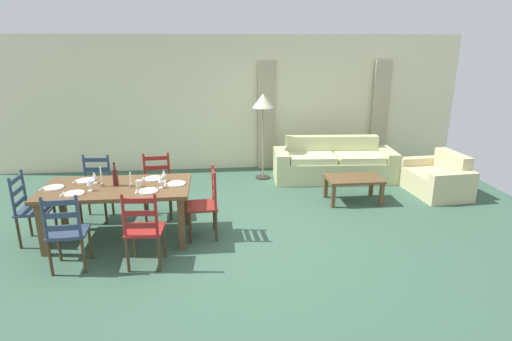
{
  "coord_description": "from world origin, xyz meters",
  "views": [
    {
      "loc": [
        -0.28,
        -5.24,
        2.56
      ],
      "look_at": [
        0.31,
        0.56,
        0.75
      ],
      "focal_mm": 29.22,
      "sensor_mm": 36.0,
      "label": 1
    }
  ],
  "objects_px": {
    "dining_chair_head_east": "(206,203)",
    "wine_glass_far_left": "(94,175)",
    "wine_glass_near_right": "(160,180)",
    "coffee_cup_primary": "(138,184)",
    "couch": "(333,164)",
    "dining_table": "(117,192)",
    "wine_glass_near_left": "(89,183)",
    "standing_lamp": "(263,106)",
    "armchair_upholstered": "(438,179)",
    "dining_chair_near_right": "(144,230)",
    "dining_chair_far_right": "(157,186)",
    "wine_glass_far_right": "(164,173)",
    "dining_chair_head_west": "(31,208)",
    "coffee_table": "(354,181)",
    "dining_chair_near_left": "(67,232)",
    "wine_bottle": "(115,177)",
    "dining_chair_far_left": "(96,188)"
  },
  "relations": [
    {
      "from": "armchair_upholstered",
      "to": "standing_lamp",
      "type": "bearing_deg",
      "value": 158.91
    },
    {
      "from": "dining_chair_far_right",
      "to": "dining_chair_head_west",
      "type": "xyz_separation_m",
      "value": [
        -1.54,
        -0.73,
        0.0
      ]
    },
    {
      "from": "dining_chair_head_west",
      "to": "standing_lamp",
      "type": "xyz_separation_m",
      "value": [
        3.33,
        2.4,
        0.93
      ]
    },
    {
      "from": "dining_chair_far_left",
      "to": "dining_chair_head_west",
      "type": "height_order",
      "value": "same"
    },
    {
      "from": "dining_chair_head_east",
      "to": "coffee_table",
      "type": "xyz_separation_m",
      "value": [
        2.41,
        1.05,
        -0.12
      ]
    },
    {
      "from": "dining_chair_near_left",
      "to": "dining_chair_far_right",
      "type": "bearing_deg",
      "value": 61.12
    },
    {
      "from": "dining_chair_head_east",
      "to": "wine_glass_far_left",
      "type": "xyz_separation_m",
      "value": [
        -1.46,
        0.19,
        0.38
      ]
    },
    {
      "from": "coffee_cup_primary",
      "to": "dining_chair_head_east",
      "type": "bearing_deg",
      "value": 1.37
    },
    {
      "from": "dining_chair_far_left",
      "to": "wine_bottle",
      "type": "xyz_separation_m",
      "value": [
        0.47,
        -0.72,
        0.39
      ]
    },
    {
      "from": "dining_chair_near_left",
      "to": "dining_chair_head_west",
      "type": "distance_m",
      "value": 1.05
    },
    {
      "from": "armchair_upholstered",
      "to": "standing_lamp",
      "type": "xyz_separation_m",
      "value": [
        -2.97,
        1.14,
        1.16
      ]
    },
    {
      "from": "dining_chair_head_west",
      "to": "wine_glass_near_left",
      "type": "distance_m",
      "value": 0.93
    },
    {
      "from": "wine_glass_far_left",
      "to": "coffee_cup_primary",
      "type": "relative_size",
      "value": 1.79
    },
    {
      "from": "dining_chair_near_left",
      "to": "wine_glass_near_left",
      "type": "xyz_separation_m",
      "value": [
        0.12,
        0.61,
        0.38
      ]
    },
    {
      "from": "dining_chair_far_left",
      "to": "dining_chair_far_right",
      "type": "xyz_separation_m",
      "value": [
        0.89,
        0.01,
        0.0
      ]
    },
    {
      "from": "coffee_table",
      "to": "standing_lamp",
      "type": "xyz_separation_m",
      "value": [
        -1.35,
        1.4,
        1.06
      ]
    },
    {
      "from": "dining_table",
      "to": "wine_glass_far_left",
      "type": "xyz_separation_m",
      "value": [
        -0.3,
        0.16,
        0.2
      ]
    },
    {
      "from": "dining_chair_near_left",
      "to": "dining_chair_far_right",
      "type": "xyz_separation_m",
      "value": [
        0.83,
        1.51,
        0.0
      ]
    },
    {
      "from": "dining_chair_near_left",
      "to": "wine_glass_near_right",
      "type": "xyz_separation_m",
      "value": [
        1.0,
        0.64,
        0.38
      ]
    },
    {
      "from": "wine_glass_far_left",
      "to": "coffee_table",
      "type": "bearing_deg",
      "value": 12.61
    },
    {
      "from": "dining_chair_head_east",
      "to": "wine_glass_near_left",
      "type": "bearing_deg",
      "value": -175.53
    },
    {
      "from": "couch",
      "to": "dining_table",
      "type": "bearing_deg",
      "value": -147.94
    },
    {
      "from": "armchair_upholstered",
      "to": "dining_table",
      "type": "bearing_deg",
      "value": -166.18
    },
    {
      "from": "wine_glass_near_right",
      "to": "couch",
      "type": "distance_m",
      "value": 3.84
    },
    {
      "from": "dining_chair_head_west",
      "to": "wine_glass_far_right",
      "type": "relative_size",
      "value": 5.96
    },
    {
      "from": "dining_chair_far_left",
      "to": "dining_chair_near_right",
      "type": "bearing_deg",
      "value": -58.79
    },
    {
      "from": "dining_chair_head_west",
      "to": "wine_glass_far_left",
      "type": "xyz_separation_m",
      "value": [
        0.81,
        0.14,
        0.38
      ]
    },
    {
      "from": "wine_bottle",
      "to": "standing_lamp",
      "type": "height_order",
      "value": "standing_lamp"
    },
    {
      "from": "dining_chair_near_right",
      "to": "standing_lamp",
      "type": "distance_m",
      "value": 3.78
    },
    {
      "from": "dining_chair_near_left",
      "to": "couch",
      "type": "xyz_separation_m",
      "value": [
        3.98,
        2.99,
        -0.19
      ]
    },
    {
      "from": "dining_chair_far_right",
      "to": "wine_glass_near_left",
      "type": "xyz_separation_m",
      "value": [
        -0.71,
        -0.9,
        0.38
      ]
    },
    {
      "from": "dining_chair_head_west",
      "to": "armchair_upholstered",
      "type": "bearing_deg",
      "value": 11.28
    },
    {
      "from": "coffee_cup_primary",
      "to": "wine_glass_far_right",
      "type": "bearing_deg",
      "value": 33.27
    },
    {
      "from": "dining_chair_near_right",
      "to": "wine_glass_far_right",
      "type": "relative_size",
      "value": 5.96
    },
    {
      "from": "dining_chair_near_right",
      "to": "couch",
      "type": "relative_size",
      "value": 0.41
    },
    {
      "from": "wine_glass_far_left",
      "to": "armchair_upholstered",
      "type": "xyz_separation_m",
      "value": [
        5.49,
        1.12,
        -0.61
      ]
    },
    {
      "from": "dining_chair_head_east",
      "to": "coffee_cup_primary",
      "type": "relative_size",
      "value": 10.67
    },
    {
      "from": "dining_chair_far_right",
      "to": "wine_glass_far_right",
      "type": "height_order",
      "value": "dining_chair_far_right"
    },
    {
      "from": "wine_glass_near_right",
      "to": "coffee_cup_primary",
      "type": "height_order",
      "value": "wine_glass_near_right"
    },
    {
      "from": "armchair_upholstered",
      "to": "dining_chair_near_right",
      "type": "bearing_deg",
      "value": -156.46
    },
    {
      "from": "wine_glass_near_left",
      "to": "dining_chair_far_right",
      "type": "bearing_deg",
      "value": 51.7
    },
    {
      "from": "dining_chair_head_west",
      "to": "armchair_upholstered",
      "type": "height_order",
      "value": "dining_chair_head_west"
    },
    {
      "from": "dining_table",
      "to": "coffee_cup_primary",
      "type": "distance_m",
      "value": 0.33
    },
    {
      "from": "wine_glass_near_left",
      "to": "standing_lamp",
      "type": "height_order",
      "value": "standing_lamp"
    },
    {
      "from": "dining_chair_head_east",
      "to": "wine_glass_near_left",
      "type": "height_order",
      "value": "dining_chair_head_east"
    },
    {
      "from": "dining_chair_near_right",
      "to": "couch",
      "type": "height_order",
      "value": "dining_chair_near_right"
    },
    {
      "from": "wine_bottle",
      "to": "armchair_upholstered",
      "type": "distance_m",
      "value": 5.37
    },
    {
      "from": "wine_bottle",
      "to": "armchair_upholstered",
      "type": "bearing_deg",
      "value": 13.55
    },
    {
      "from": "couch",
      "to": "dining_chair_near_right",
      "type": "bearing_deg",
      "value": -135.9
    },
    {
      "from": "dining_chair_far_right",
      "to": "dining_chair_near_right",
      "type": "bearing_deg",
      "value": -88.77
    }
  ]
}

